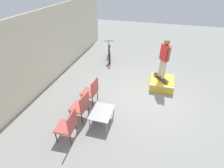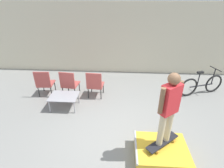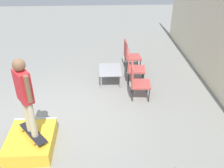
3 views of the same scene
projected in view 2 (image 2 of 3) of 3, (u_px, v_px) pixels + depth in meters
The scene contains 10 objects.
ground_plane at pixel (119, 139), 4.43m from camera, with size 24.00×24.00×0.00m, color gray.
house_wall_back at pixel (123, 39), 7.43m from camera, with size 12.00×0.06×3.00m.
skate_ramp_box at pixel (161, 153), 3.85m from camera, with size 1.15×0.94×0.34m.
skateboard_on_ramp at pixel (162, 142), 3.81m from camera, with size 0.79×0.70×0.07m.
person_skater at pixel (169, 105), 3.35m from camera, with size 0.48×0.39×1.64m.
coffee_table at pixel (64, 97), 5.46m from camera, with size 0.87×0.65×0.43m.
patio_chair_left at pixel (45, 82), 6.05m from camera, with size 0.55×0.55×0.97m.
patio_chair_center at pixel (69, 83), 6.00m from camera, with size 0.58×0.58×0.97m.
patio_chair_right at pixel (95, 84), 5.95m from camera, with size 0.56×0.56×0.97m.
bicycle at pixel (202, 85), 6.21m from camera, with size 1.66×0.70×0.96m.
Camera 2 is at (0.02, -3.27, 3.31)m, focal length 28.00 mm.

